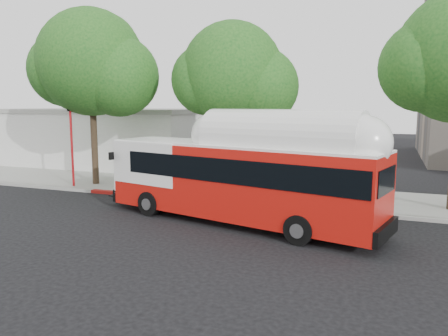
{
  "coord_description": "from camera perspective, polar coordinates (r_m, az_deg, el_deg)",
  "views": [
    {
      "loc": [
        6.44,
        -14.6,
        4.55
      ],
      "look_at": [
        -0.29,
        3.0,
        1.82
      ],
      "focal_mm": 35.0,
      "sensor_mm": 36.0,
      "label": 1
    }
  ],
  "objects": [
    {
      "name": "low_commercial_bldg",
      "position": [
        35.24,
        -14.63,
        4.08
      ],
      "size": [
        16.2,
        10.2,
        4.25
      ],
      "color": "silver",
      "rests_on": "ground"
    },
    {
      "name": "sidewalk",
      "position": [
        22.51,
        3.88,
        -3.24
      ],
      "size": [
        60.0,
        5.0,
        0.15
      ],
      "primitive_type": "cube",
      "color": "gray",
      "rests_on": "ground"
    },
    {
      "name": "signal_pole",
      "position": [
        25.04,
        -19.25,
        2.62
      ],
      "size": [
        0.13,
        0.42,
        4.48
      ],
      "color": "red",
      "rests_on": "ground"
    },
    {
      "name": "transit_bus",
      "position": [
        16.71,
        1.93,
        -1.76
      ],
      "size": [
        12.09,
        4.96,
        3.53
      ],
      "rotation": [
        0.0,
        0.0,
        -0.24
      ],
      "color": "red",
      "rests_on": "ground"
    },
    {
      "name": "curb_strip",
      "position": [
        20.1,
        1.69,
        -4.63
      ],
      "size": [
        60.0,
        0.3,
        0.15
      ],
      "primitive_type": "cube",
      "color": "gray",
      "rests_on": "ground"
    },
    {
      "name": "street_tree_left",
      "position": [
        25.19,
        -16.01,
        12.61
      ],
      "size": [
        6.67,
        5.8,
        9.74
      ],
      "color": "#2D2116",
      "rests_on": "ground"
    },
    {
      "name": "red_curb_segment",
      "position": [
        21.25,
        -5.99,
        -3.94
      ],
      "size": [
        10.0,
        0.32,
        0.16
      ],
      "primitive_type": "cube",
      "color": "maroon",
      "rests_on": "ground"
    },
    {
      "name": "street_tree_mid",
      "position": [
        21.87,
        2.16,
        11.79
      ],
      "size": [
        5.75,
        5.0,
        8.62
      ],
      "color": "#2D2116",
      "rests_on": "ground"
    },
    {
      "name": "ground",
      "position": [
        16.6,
        -2.8,
        -7.68
      ],
      "size": [
        120.0,
        120.0,
        0.0
      ],
      "primitive_type": "plane",
      "color": "black",
      "rests_on": "ground"
    }
  ]
}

